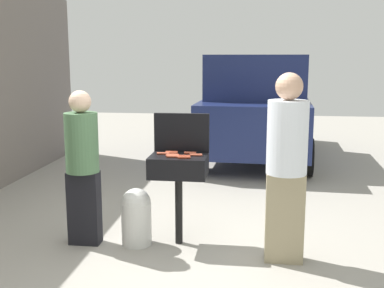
{
  "coord_description": "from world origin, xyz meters",
  "views": [
    {
      "loc": [
        0.86,
        -4.57,
        1.98
      ],
      "look_at": [
        0.16,
        0.76,
        1.0
      ],
      "focal_mm": 44.63,
      "sensor_mm": 36.0,
      "label": 1
    }
  ],
  "objects_px": {
    "hot_dog_4": "(190,153)",
    "hot_dog_2": "(163,153)",
    "hot_dog_5": "(172,156)",
    "hot_dog_8": "(196,155)",
    "parked_minivan": "(257,106)",
    "hot_dog_3": "(184,158)",
    "hot_dog_6": "(171,153)",
    "hot_dog_9": "(173,157)",
    "hot_dog_7": "(173,155)",
    "person_left": "(83,162)",
    "hot_dog_0": "(184,156)",
    "hot_dog_1": "(172,152)",
    "bbq_grill": "(179,169)",
    "propane_tank": "(136,215)",
    "person_right": "(287,162)"
  },
  "relations": [
    {
      "from": "hot_dog_4",
      "to": "hot_dog_2",
      "type": "bearing_deg",
      "value": -166.59
    },
    {
      "from": "hot_dog_5",
      "to": "hot_dog_8",
      "type": "xyz_separation_m",
      "value": [
        0.24,
        0.07,
        0.0
      ]
    },
    {
      "from": "hot_dog_5",
      "to": "parked_minivan",
      "type": "bearing_deg",
      "value": 79.45
    },
    {
      "from": "hot_dog_3",
      "to": "hot_dog_6",
      "type": "xyz_separation_m",
      "value": [
        -0.17,
        0.21,
        0.0
      ]
    },
    {
      "from": "hot_dog_2",
      "to": "hot_dog_6",
      "type": "xyz_separation_m",
      "value": [
        0.08,
        0.04,
        0.0
      ]
    },
    {
      "from": "hot_dog_5",
      "to": "hot_dog_9",
      "type": "relative_size",
      "value": 1.0
    },
    {
      "from": "hot_dog_5",
      "to": "hot_dog_7",
      "type": "height_order",
      "value": "same"
    },
    {
      "from": "hot_dog_9",
      "to": "hot_dog_6",
      "type": "bearing_deg",
      "value": 105.74
    },
    {
      "from": "hot_dog_3",
      "to": "person_left",
      "type": "height_order",
      "value": "person_left"
    },
    {
      "from": "hot_dog_7",
      "to": "hot_dog_0",
      "type": "bearing_deg",
      "value": -20.99
    },
    {
      "from": "hot_dog_7",
      "to": "parked_minivan",
      "type": "relative_size",
      "value": 0.03
    },
    {
      "from": "hot_dog_1",
      "to": "hot_dog_3",
      "type": "relative_size",
      "value": 1.0
    },
    {
      "from": "hot_dog_1",
      "to": "hot_dog_7",
      "type": "height_order",
      "value": "same"
    },
    {
      "from": "bbq_grill",
      "to": "hot_dog_1",
      "type": "distance_m",
      "value": 0.22
    },
    {
      "from": "hot_dog_0",
      "to": "hot_dog_7",
      "type": "xyz_separation_m",
      "value": [
        -0.12,
        0.05,
        0.0
      ]
    },
    {
      "from": "hot_dog_3",
      "to": "hot_dog_4",
      "type": "distance_m",
      "value": 0.24
    },
    {
      "from": "hot_dog_4",
      "to": "hot_dog_5",
      "type": "xyz_separation_m",
      "value": [
        -0.17,
        -0.17,
        0.0
      ]
    },
    {
      "from": "person_left",
      "to": "hot_dog_1",
      "type": "bearing_deg",
      "value": 16.33
    },
    {
      "from": "hot_dog_1",
      "to": "hot_dog_6",
      "type": "relative_size",
      "value": 1.0
    },
    {
      "from": "hot_dog_0",
      "to": "hot_dog_6",
      "type": "distance_m",
      "value": 0.22
    },
    {
      "from": "hot_dog_5",
      "to": "parked_minivan",
      "type": "distance_m",
      "value": 4.87
    },
    {
      "from": "hot_dog_3",
      "to": "propane_tank",
      "type": "bearing_deg",
      "value": 174.07
    },
    {
      "from": "person_left",
      "to": "person_right",
      "type": "relative_size",
      "value": 0.89
    },
    {
      "from": "hot_dog_5",
      "to": "person_right",
      "type": "xyz_separation_m",
      "value": [
        1.15,
        -0.24,
        0.02
      ]
    },
    {
      "from": "hot_dog_7",
      "to": "parked_minivan",
      "type": "xyz_separation_m",
      "value": [
        0.89,
        4.75,
        0.05
      ]
    },
    {
      "from": "hot_dog_6",
      "to": "hot_dog_4",
      "type": "bearing_deg",
      "value": 7.87
    },
    {
      "from": "hot_dog_2",
      "to": "hot_dog_7",
      "type": "relative_size",
      "value": 1.0
    },
    {
      "from": "hot_dog_0",
      "to": "person_left",
      "type": "relative_size",
      "value": 0.08
    },
    {
      "from": "hot_dog_8",
      "to": "parked_minivan",
      "type": "distance_m",
      "value": 4.77
    },
    {
      "from": "hot_dog_0",
      "to": "person_right",
      "type": "bearing_deg",
      "value": -12.65
    },
    {
      "from": "hot_dog_2",
      "to": "person_right",
      "type": "xyz_separation_m",
      "value": [
        1.26,
        -0.34,
        0.02
      ]
    },
    {
      "from": "parked_minivan",
      "to": "person_left",
      "type": "bearing_deg",
      "value": 72.09
    },
    {
      "from": "hot_dog_2",
      "to": "hot_dog_4",
      "type": "bearing_deg",
      "value": 13.41
    },
    {
      "from": "hot_dog_6",
      "to": "person_left",
      "type": "bearing_deg",
      "value": -167.58
    },
    {
      "from": "hot_dog_0",
      "to": "parked_minivan",
      "type": "height_order",
      "value": "parked_minivan"
    },
    {
      "from": "hot_dog_8",
      "to": "person_left",
      "type": "bearing_deg",
      "value": -173.7
    },
    {
      "from": "person_right",
      "to": "hot_dog_4",
      "type": "bearing_deg",
      "value": -8.48
    },
    {
      "from": "hot_dog_2",
      "to": "parked_minivan",
      "type": "xyz_separation_m",
      "value": [
        1.01,
        4.69,
        0.05
      ]
    },
    {
      "from": "bbq_grill",
      "to": "hot_dog_4",
      "type": "bearing_deg",
      "value": 41.72
    },
    {
      "from": "hot_dog_8",
      "to": "hot_dog_3",
      "type": "bearing_deg",
      "value": -125.88
    },
    {
      "from": "hot_dog_1",
      "to": "hot_dog_5",
      "type": "bearing_deg",
      "value": -79.26
    },
    {
      "from": "hot_dog_6",
      "to": "hot_dog_0",
      "type": "bearing_deg",
      "value": -42.67
    },
    {
      "from": "hot_dog_4",
      "to": "hot_dog_6",
      "type": "xyz_separation_m",
      "value": [
        -0.2,
        -0.03,
        0.0
      ]
    },
    {
      "from": "bbq_grill",
      "to": "hot_dog_9",
      "type": "xyz_separation_m",
      "value": [
        -0.04,
        -0.11,
        0.16
      ]
    },
    {
      "from": "hot_dog_4",
      "to": "hot_dog_7",
      "type": "relative_size",
      "value": 1.0
    },
    {
      "from": "bbq_grill",
      "to": "hot_dog_9",
      "type": "relative_size",
      "value": 7.42
    },
    {
      "from": "hot_dog_0",
      "to": "hot_dog_7",
      "type": "distance_m",
      "value": 0.13
    },
    {
      "from": "hot_dog_4",
      "to": "parked_minivan",
      "type": "relative_size",
      "value": 0.03
    },
    {
      "from": "hot_dog_1",
      "to": "person_right",
      "type": "distance_m",
      "value": 1.26
    },
    {
      "from": "bbq_grill",
      "to": "hot_dog_2",
      "type": "height_order",
      "value": "hot_dog_2"
    }
  ]
}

